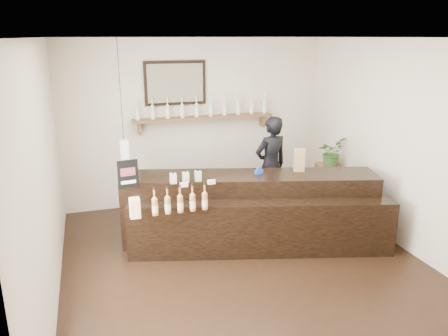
% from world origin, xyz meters
% --- Properties ---
extents(ground, '(5.00, 5.00, 0.00)m').
position_xyz_m(ground, '(0.00, 0.00, 0.00)').
color(ground, black).
rests_on(ground, ground).
extents(room_shell, '(5.00, 5.00, 5.00)m').
position_xyz_m(room_shell, '(0.00, 0.00, 1.70)').
color(room_shell, beige).
rests_on(room_shell, ground).
extents(back_wall_decor, '(2.66, 0.96, 1.69)m').
position_xyz_m(back_wall_decor, '(-0.16, 2.37, 1.76)').
color(back_wall_decor, brown).
rests_on(back_wall_decor, ground).
extents(counter, '(3.56, 1.83, 1.15)m').
position_xyz_m(counter, '(0.30, 0.57, 0.46)').
color(counter, black).
rests_on(counter, ground).
extents(promo_sign, '(0.26, 0.05, 0.36)m').
position_xyz_m(promo_sign, '(-1.35, 0.65, 1.16)').
color(promo_sign, black).
rests_on(promo_sign, counter).
extents(paper_bag, '(0.18, 0.15, 0.32)m').
position_xyz_m(paper_bag, '(1.02, 0.64, 1.14)').
color(paper_bag, olive).
rests_on(paper_bag, counter).
extents(tape_dispenser, '(0.12, 0.07, 0.10)m').
position_xyz_m(tape_dispenser, '(0.44, 0.70, 1.02)').
color(tape_dispenser, '#194AB1').
rests_on(tape_dispenser, counter).
extents(side_cabinet, '(0.50, 0.60, 0.75)m').
position_xyz_m(side_cabinet, '(2.00, 1.41, 0.38)').
color(side_cabinet, brown).
rests_on(side_cabinet, ground).
extents(potted_plant, '(0.56, 0.55, 0.48)m').
position_xyz_m(potted_plant, '(2.00, 1.41, 0.99)').
color(potted_plant, '#315A24').
rests_on(potted_plant, side_cabinet).
extents(shopkeeper, '(0.75, 0.57, 1.83)m').
position_xyz_m(shopkeeper, '(0.99, 1.55, 0.91)').
color(shopkeeper, black).
rests_on(shopkeeper, ground).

